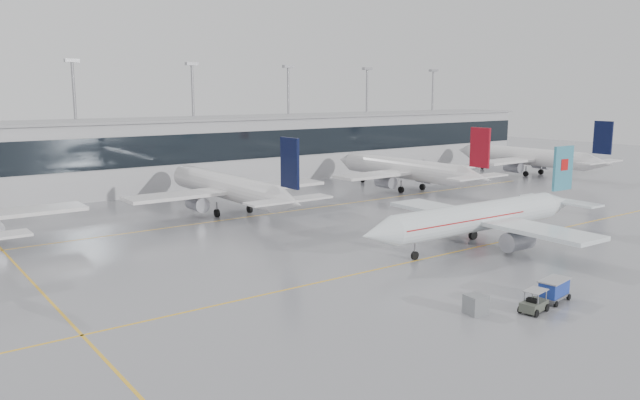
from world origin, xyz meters
TOP-DOWN VIEW (x-y plane):
  - ground at (0.00, 0.00)m, footprint 320.00×320.00m
  - taxi_line_main at (0.00, 0.00)m, footprint 120.00×0.25m
  - taxi_line_north at (0.00, 30.00)m, footprint 120.00×0.25m
  - taxi_line_cross at (-30.00, 15.00)m, footprint 0.25×60.00m
  - terminal at (0.00, 62.00)m, footprint 180.00×15.00m
  - terminal_glass at (0.00, 54.45)m, footprint 180.00×0.20m
  - terminal_roof at (0.00, 62.00)m, footprint 182.00×16.00m
  - light_masts at (0.00, 68.00)m, footprint 156.40×1.00m
  - air_canada_jet at (14.17, 0.09)m, footprint 34.25×26.74m
  - parked_jet_c at (-0.00, 33.69)m, footprint 29.64×36.96m
  - parked_jet_d at (35.00, 33.69)m, footprint 29.64×36.96m
  - parked_jet_e at (70.00, 33.69)m, footprint 29.64×36.96m
  - baggage_tug at (0.00, -16.31)m, footprint 3.73×1.89m
  - baggage_cart at (3.55, -15.73)m, footprint 3.29×2.17m
  - gse_unit at (-3.97, -13.84)m, footprint 1.69×1.60m

SIDE VIEW (x-z plane):
  - ground at x=0.00m, z-range 0.00..0.00m
  - taxi_line_main at x=0.00m, z-range 0.00..0.01m
  - taxi_line_north at x=0.00m, z-range 0.00..0.01m
  - taxi_line_cross at x=-30.00m, z-range 0.00..0.01m
  - baggage_tug at x=0.00m, z-range -0.26..1.51m
  - gse_unit at x=-3.97m, z-range 0.00..1.54m
  - baggage_cart at x=3.55m, z-range 0.16..2.06m
  - air_canada_jet at x=14.17m, z-range -1.96..8.57m
  - parked_jet_c at x=0.00m, z-range -2.15..9.57m
  - parked_jet_d at x=35.00m, z-range -2.15..9.57m
  - parked_jet_e at x=70.00m, z-range -2.15..9.57m
  - terminal at x=0.00m, z-range 0.00..12.00m
  - terminal_glass at x=0.00m, z-range 5.00..10.00m
  - terminal_roof at x=0.00m, z-range 12.00..12.40m
  - light_masts at x=0.00m, z-range 2.04..24.64m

